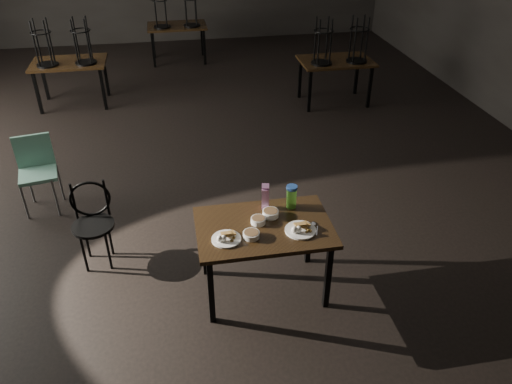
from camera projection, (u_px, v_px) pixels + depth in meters
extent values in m
plane|color=black|center=(190.00, 159.00, 6.97)|extent=(12.00, 12.00, 0.00)
cube|color=black|center=(264.00, 227.00, 4.41)|extent=(1.20, 0.80, 0.04)
cube|color=black|center=(211.00, 291.00, 4.26)|extent=(0.05, 0.05, 0.71)
cube|color=black|center=(328.00, 276.00, 4.42)|extent=(0.05, 0.05, 0.71)
cube|color=black|center=(204.00, 245.00, 4.80)|extent=(0.05, 0.05, 0.71)
cube|color=black|center=(309.00, 233.00, 4.95)|extent=(0.05, 0.05, 0.71)
cylinder|color=white|center=(226.00, 239.00, 4.22)|extent=(0.25, 0.25, 0.02)
cube|color=olive|center=(226.00, 231.00, 4.23)|extent=(0.09, 0.09, 0.04)
cube|color=olive|center=(230.00, 231.00, 4.23)|extent=(0.11, 0.11, 0.03)
ellipsoid|color=white|center=(220.00, 239.00, 4.16)|extent=(0.05, 0.05, 0.06)
ellipsoid|color=white|center=(224.00, 238.00, 4.17)|extent=(0.05, 0.05, 0.06)
cylinder|color=white|center=(300.00, 230.00, 4.33)|extent=(0.27, 0.27, 0.02)
cube|color=olive|center=(300.00, 222.00, 4.33)|extent=(0.10, 0.10, 0.05)
cube|color=olive|center=(304.00, 221.00, 4.34)|extent=(0.11, 0.11, 0.03)
ellipsoid|color=white|center=(294.00, 230.00, 4.26)|extent=(0.05, 0.05, 0.07)
ellipsoid|color=white|center=(299.00, 229.00, 4.27)|extent=(0.05, 0.05, 0.07)
cylinder|color=white|center=(258.00, 220.00, 4.42)|extent=(0.13, 0.13, 0.05)
cylinder|color=brown|center=(258.00, 219.00, 4.41)|extent=(0.11, 0.11, 0.01)
cylinder|color=white|center=(271.00, 213.00, 4.50)|extent=(0.15, 0.15, 0.06)
cylinder|color=brown|center=(271.00, 212.00, 4.49)|extent=(0.13, 0.13, 0.01)
cylinder|color=white|center=(251.00, 235.00, 4.24)|extent=(0.14, 0.14, 0.05)
cylinder|color=brown|center=(251.00, 233.00, 4.23)|extent=(0.12, 0.12, 0.01)
cube|color=#841873|center=(265.00, 198.00, 4.57)|extent=(0.08, 0.08, 0.21)
cube|color=#841873|center=(265.00, 187.00, 4.50)|extent=(0.08, 0.08, 0.07)
cylinder|color=#69D83F|center=(291.00, 198.00, 4.59)|extent=(0.10, 0.10, 0.19)
cylinder|color=navy|center=(292.00, 188.00, 4.53)|extent=(0.11, 0.11, 0.03)
ellipsoid|color=silver|center=(314.00, 223.00, 4.42)|extent=(0.06, 0.07, 0.01)
cube|color=silver|center=(317.00, 231.00, 4.33)|extent=(0.05, 0.13, 0.00)
cylinder|color=black|center=(93.00, 226.00, 4.87)|extent=(0.41, 0.41, 0.03)
torus|color=black|center=(90.00, 199.00, 4.91)|extent=(0.40, 0.05, 0.40)
cylinder|color=black|center=(110.00, 236.00, 5.11)|extent=(0.03, 0.03, 0.46)
cylinder|color=black|center=(86.00, 239.00, 5.08)|extent=(0.03, 0.03, 0.46)
cylinder|color=black|center=(84.00, 253.00, 4.89)|extent=(0.03, 0.03, 0.46)
cylinder|color=black|center=(108.00, 250.00, 4.92)|extent=(0.03, 0.03, 0.46)
cube|color=#6EAB94|center=(38.00, 174.00, 5.69)|extent=(0.48, 0.48, 0.04)
cube|color=#6EAB94|center=(33.00, 150.00, 5.72)|extent=(0.41, 0.11, 0.39)
cylinder|color=slate|center=(24.00, 201.00, 5.65)|extent=(0.03, 0.03, 0.47)
cylinder|color=slate|center=(56.00, 198.00, 5.70)|extent=(0.03, 0.03, 0.47)
cylinder|color=slate|center=(30.00, 185.00, 5.94)|extent=(0.03, 0.03, 0.47)
cylinder|color=slate|center=(60.00, 183.00, 5.99)|extent=(0.03, 0.03, 0.47)
cube|color=black|center=(69.00, 63.00, 8.25)|extent=(1.20, 0.80, 0.04)
cube|color=black|center=(37.00, 93.00, 8.11)|extent=(0.05, 0.05, 0.71)
cube|color=black|center=(103.00, 89.00, 8.27)|extent=(0.05, 0.05, 0.71)
cube|color=black|center=(44.00, 80.00, 8.64)|extent=(0.05, 0.05, 0.71)
cube|color=black|center=(106.00, 76.00, 8.80)|extent=(0.05, 0.05, 0.71)
cylinder|color=black|center=(48.00, 65.00, 8.07)|extent=(0.34, 0.34, 0.03)
torus|color=black|center=(41.00, 33.00, 7.80)|extent=(0.32, 0.32, 0.02)
cylinder|color=black|center=(50.00, 40.00, 7.97)|extent=(0.03, 0.03, 0.70)
cylinder|color=black|center=(37.00, 41.00, 7.94)|extent=(0.03, 0.03, 0.70)
cylinder|color=black|center=(35.00, 44.00, 7.77)|extent=(0.03, 0.03, 0.70)
cylinder|color=black|center=(48.00, 43.00, 7.80)|extent=(0.03, 0.03, 0.70)
cylinder|color=black|center=(86.00, 63.00, 8.16)|extent=(0.34, 0.34, 0.03)
torus|color=black|center=(80.00, 32.00, 7.89)|extent=(0.32, 0.32, 0.02)
cylinder|color=black|center=(89.00, 38.00, 8.06)|extent=(0.03, 0.03, 0.70)
cylinder|color=black|center=(76.00, 39.00, 8.03)|extent=(0.03, 0.03, 0.70)
cylinder|color=black|center=(75.00, 42.00, 7.86)|extent=(0.03, 0.03, 0.70)
cylinder|color=black|center=(88.00, 42.00, 7.89)|extent=(0.03, 0.03, 0.70)
cube|color=black|center=(336.00, 61.00, 8.33)|extent=(1.20, 0.80, 0.04)
cube|color=black|center=(310.00, 91.00, 8.19)|extent=(0.05, 0.05, 0.71)
cube|color=black|center=(370.00, 87.00, 8.34)|extent=(0.05, 0.05, 0.71)
cube|color=black|center=(300.00, 78.00, 8.72)|extent=(0.05, 0.05, 0.71)
cube|color=black|center=(357.00, 75.00, 8.88)|extent=(0.05, 0.05, 0.71)
cylinder|color=black|center=(321.00, 63.00, 8.14)|extent=(0.34, 0.34, 0.03)
torus|color=black|center=(324.00, 32.00, 7.87)|extent=(0.32, 0.32, 0.02)
cylinder|color=black|center=(327.00, 38.00, 8.04)|extent=(0.03, 0.03, 0.70)
cylinder|color=black|center=(315.00, 39.00, 8.01)|extent=(0.03, 0.03, 0.70)
cylinder|color=black|center=(319.00, 42.00, 7.85)|extent=(0.03, 0.03, 0.70)
cylinder|color=black|center=(331.00, 42.00, 7.88)|extent=(0.03, 0.03, 0.70)
cylinder|color=black|center=(356.00, 61.00, 8.23)|extent=(0.34, 0.34, 0.03)
torus|color=black|center=(360.00, 30.00, 7.96)|extent=(0.32, 0.32, 0.02)
cylinder|color=black|center=(363.00, 37.00, 8.13)|extent=(0.03, 0.03, 0.70)
cylinder|color=black|center=(351.00, 37.00, 8.10)|extent=(0.03, 0.03, 0.70)
cylinder|color=black|center=(355.00, 41.00, 7.94)|extent=(0.03, 0.03, 0.70)
cylinder|color=black|center=(367.00, 40.00, 7.97)|extent=(0.03, 0.03, 0.70)
cube|color=black|center=(177.00, 26.00, 10.26)|extent=(1.20, 0.80, 0.04)
cube|color=black|center=(153.00, 50.00, 10.12)|extent=(0.05, 0.05, 0.71)
cube|color=black|center=(204.00, 47.00, 10.28)|extent=(0.05, 0.05, 0.71)
cube|color=black|center=(153.00, 41.00, 10.65)|extent=(0.05, 0.05, 0.71)
cube|color=black|center=(202.00, 39.00, 10.81)|extent=(0.05, 0.05, 0.71)
cylinder|color=black|center=(162.00, 27.00, 10.07)|extent=(0.34, 0.34, 0.03)
torus|color=black|center=(160.00, 1.00, 9.81)|extent=(0.32, 0.32, 0.02)
cylinder|color=black|center=(165.00, 7.00, 9.98)|extent=(0.03, 0.03, 0.70)
cylinder|color=black|center=(155.00, 7.00, 9.95)|extent=(0.03, 0.03, 0.70)
cylinder|color=black|center=(155.00, 9.00, 9.78)|extent=(0.03, 0.03, 0.70)
cylinder|color=black|center=(165.00, 9.00, 9.81)|extent=(0.03, 0.03, 0.70)
cylinder|color=black|center=(192.00, 25.00, 10.16)|extent=(0.34, 0.34, 0.03)
torus|color=black|center=(190.00, 0.00, 9.89)|extent=(0.32, 0.32, 0.02)
cylinder|color=black|center=(195.00, 5.00, 10.06)|extent=(0.03, 0.03, 0.70)
cylinder|color=black|center=(185.00, 6.00, 10.03)|extent=(0.03, 0.03, 0.70)
cylinder|color=black|center=(186.00, 8.00, 9.87)|extent=(0.03, 0.03, 0.70)
cylinder|color=black|center=(196.00, 8.00, 9.90)|extent=(0.03, 0.03, 0.70)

